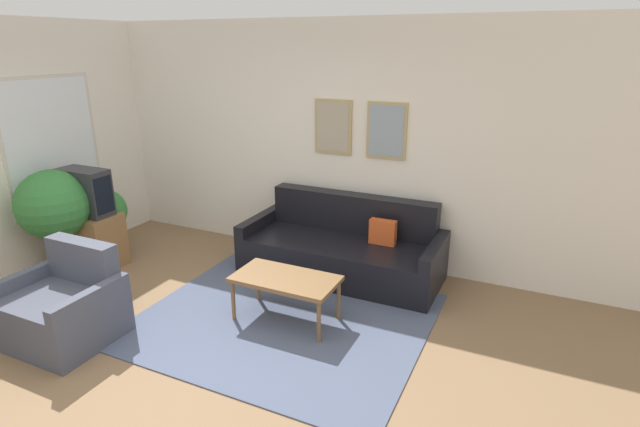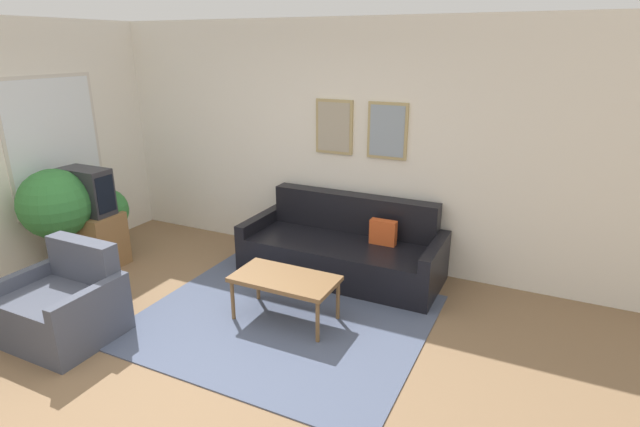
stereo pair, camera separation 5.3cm
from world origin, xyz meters
name	(u,v)px [view 1 (the left image)]	position (x,y,z in m)	size (l,w,h in m)	color
ground_plane	(176,370)	(0.00, 0.00, 0.00)	(16.00, 16.00, 0.00)	#846647
area_rug	(283,319)	(0.40, 1.02, 0.01)	(2.57, 2.20, 0.01)	#4C5670
wall_back	(320,142)	(0.01, 2.63, 1.35)	(8.00, 0.09, 2.70)	white
couch	(343,249)	(0.51, 2.17, 0.28)	(2.16, 0.90, 0.84)	black
coffee_table	(286,281)	(0.42, 1.04, 0.39)	(0.95, 0.50, 0.44)	brown
tv_stand	(92,240)	(-2.17, 1.17, 0.31)	(0.65, 0.44, 0.62)	olive
tv	(85,192)	(-2.17, 1.17, 0.88)	(0.59, 0.28, 0.52)	#2D2D33
armchair	(63,308)	(-1.18, -0.02, 0.28)	(0.89, 0.76, 0.80)	#474C5B
potted_plant_tall	(53,206)	(-2.28, 0.84, 0.79)	(0.75, 0.75, 1.18)	beige
potted_plant_by_window	(105,216)	(-2.17, 1.38, 0.52)	(0.52, 0.52, 0.85)	#383D42
potted_plant_small	(97,216)	(-2.26, 1.34, 0.53)	(0.55, 0.55, 0.84)	#935638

